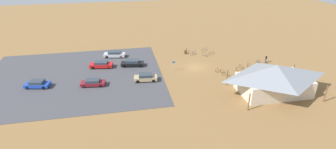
# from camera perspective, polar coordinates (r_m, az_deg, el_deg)

# --- Properties ---
(ground) EXTENTS (160.00, 160.00, 0.00)m
(ground) POSITION_cam_1_polar(r_m,az_deg,el_deg) (56.72, 5.90, 1.54)
(ground) COLOR olive
(ground) RESTS_ON ground
(parking_lot_asphalt) EXTENTS (34.44, 28.48, 0.05)m
(parking_lot_asphalt) POSITION_cam_1_polar(r_m,az_deg,el_deg) (55.37, -19.62, -0.50)
(parking_lot_asphalt) COLOR #424247
(parking_lot_asphalt) RESTS_ON ground
(bike_pavilion) EXTENTS (13.84, 9.10, 5.26)m
(bike_pavilion) POSITION_cam_1_polar(r_m,az_deg,el_deg) (48.86, 21.94, -0.61)
(bike_pavilion) COLOR beige
(bike_pavilion) RESTS_ON ground
(trash_bin) EXTENTS (0.60, 0.60, 0.90)m
(trash_bin) POSITION_cam_1_polar(r_m,az_deg,el_deg) (63.71, 3.74, 4.82)
(trash_bin) COLOR brown
(trash_bin) RESTS_ON ground
(lot_sign) EXTENTS (0.56, 0.08, 2.20)m
(lot_sign) POSITION_cam_1_polar(r_m,az_deg,el_deg) (54.33, 1.22, 2.19)
(lot_sign) COLOR #99999E
(lot_sign) RESTS_ON ground
(bicycle_yellow_lone_east) EXTENTS (1.57, 0.57, 0.75)m
(bicycle_yellow_lone_east) POSITION_cam_1_polar(r_m,az_deg,el_deg) (63.89, 9.25, 4.50)
(bicycle_yellow_lone_east) COLOR black
(bicycle_yellow_lone_east) RESTS_ON ground
(bicycle_teal_yard_right) EXTENTS (1.54, 0.94, 0.81)m
(bicycle_teal_yard_right) POSITION_cam_1_polar(r_m,az_deg,el_deg) (61.44, 18.67, 2.58)
(bicycle_teal_yard_right) COLOR black
(bicycle_teal_yard_right) RESTS_ON ground
(bicycle_red_near_porch) EXTENTS (1.47, 1.01, 0.82)m
(bicycle_red_near_porch) POSITION_cam_1_polar(r_m,az_deg,el_deg) (54.85, 11.00, 0.77)
(bicycle_red_near_porch) COLOR black
(bicycle_red_near_porch) RESTS_ON ground
(bicycle_black_mid_cluster) EXTENTS (0.58, 1.75, 0.89)m
(bicycle_black_mid_cluster) POSITION_cam_1_polar(r_m,az_deg,el_deg) (65.16, 4.00, 5.23)
(bicycle_black_mid_cluster) COLOR black
(bicycle_black_mid_cluster) RESTS_ON ground
(bicycle_orange_yard_left) EXTENTS (0.48, 1.84, 0.84)m
(bicycle_orange_yard_left) POSITION_cam_1_polar(r_m,az_deg,el_deg) (57.59, 15.43, 1.52)
(bicycle_orange_yard_left) COLOR black
(bicycle_orange_yard_left) RESTS_ON ground
(bicycle_blue_edge_north) EXTENTS (0.48, 1.84, 0.90)m
(bicycle_blue_edge_north) POSITION_cam_1_polar(r_m,az_deg,el_deg) (60.47, 20.50, 1.96)
(bicycle_blue_edge_north) COLOR black
(bicycle_blue_edge_north) RESTS_ON ground
(bicycle_white_lone_west) EXTENTS (1.66, 0.56, 0.82)m
(bicycle_white_lone_west) POSITION_cam_1_polar(r_m,az_deg,el_deg) (66.03, 7.84, 5.33)
(bicycle_white_lone_west) COLOR black
(bicycle_white_lone_west) RESTS_ON ground
(bicycle_silver_edge_south) EXTENTS (0.79, 1.55, 0.77)m
(bicycle_silver_edge_south) POSITION_cam_1_polar(r_m,az_deg,el_deg) (62.73, 7.95, 4.19)
(bicycle_silver_edge_south) COLOR black
(bicycle_silver_edge_south) RESTS_ON ground
(bicycle_green_near_sign) EXTENTS (1.22, 1.22, 0.85)m
(bicycle_green_near_sign) POSITION_cam_1_polar(r_m,az_deg,el_deg) (53.77, 12.33, 0.08)
(bicycle_green_near_sign) COLOR black
(bicycle_green_near_sign) RESTS_ON ground
(bicycle_purple_trailside) EXTENTS (1.55, 0.93, 0.87)m
(bicycle_purple_trailside) POSITION_cam_1_polar(r_m,az_deg,el_deg) (63.30, 5.43, 4.56)
(bicycle_purple_trailside) COLOR black
(bicycle_purple_trailside) RESTS_ON ground
(bicycle_yellow_front_row) EXTENTS (0.48, 1.69, 0.83)m
(bicycle_yellow_front_row) POSITION_cam_1_polar(r_m,az_deg,el_deg) (55.98, 14.62, 0.87)
(bicycle_yellow_front_row) COLOR black
(bicycle_yellow_front_row) RESTS_ON ground
(bicycle_teal_by_bin) EXTENTS (0.84, 1.44, 0.80)m
(bicycle_teal_by_bin) POSITION_cam_1_polar(r_m,az_deg,el_deg) (59.40, 16.73, 2.07)
(bicycle_teal_by_bin) COLOR black
(bicycle_teal_by_bin) RESTS_ON ground
(car_maroon_second_row) EXTENTS (4.56, 2.27, 1.26)m
(car_maroon_second_row) POSITION_cam_1_polar(r_m,az_deg,el_deg) (50.49, -15.80, -1.67)
(car_maroon_second_row) COLOR maroon
(car_maroon_second_row) RESTS_ON parking_lot_asphalt
(car_tan_mid_lot) EXTENTS (4.53, 2.31, 1.42)m
(car_tan_mid_lot) POSITION_cam_1_polar(r_m,az_deg,el_deg) (50.52, -4.83, -0.62)
(car_tan_mid_lot) COLOR tan
(car_tan_mid_lot) RESTS_ON parking_lot_asphalt
(car_blue_far_end) EXTENTS (4.60, 2.69, 1.34)m
(car_blue_far_end) POSITION_cam_1_polar(r_m,az_deg,el_deg) (53.54, -26.23, -1.82)
(car_blue_far_end) COLOR #1E42B2
(car_blue_far_end) RESTS_ON parking_lot_asphalt
(car_black_front_row) EXTENTS (5.02, 2.59, 1.40)m
(car_black_front_row) POSITION_cam_1_polar(r_m,az_deg,el_deg) (57.18, -7.64, 2.46)
(car_black_front_row) COLOR black
(car_black_front_row) RESTS_ON parking_lot_asphalt
(car_red_inner_stall) EXTENTS (4.91, 2.53, 1.36)m
(car_red_inner_stall) POSITION_cam_1_polar(r_m,az_deg,el_deg) (57.70, -14.12, 2.10)
(car_red_inner_stall) COLOR red
(car_red_inner_stall) RESTS_ON parking_lot_asphalt
(car_silver_aisle_side) EXTENTS (5.05, 2.68, 1.40)m
(car_silver_aisle_side) POSITION_cam_1_polar(r_m,az_deg,el_deg) (62.66, -11.41, 4.29)
(car_silver_aisle_side) COLOR #BCBCC1
(car_silver_aisle_side) RESTS_ON parking_lot_asphalt
(visitor_crossing_yard) EXTENTS (0.37, 0.40, 1.79)m
(visitor_crossing_yard) POSITION_cam_1_polar(r_m,az_deg,el_deg) (62.27, 20.30, 3.21)
(visitor_crossing_yard) COLOR #2D3347
(visitor_crossing_yard) RESTS_ON ground
(visitor_by_pavilion) EXTENTS (0.40, 0.36, 1.73)m
(visitor_by_pavilion) POSITION_cam_1_polar(r_m,az_deg,el_deg) (57.61, 23.10, 0.89)
(visitor_by_pavilion) COLOR #2D3347
(visitor_by_pavilion) RESTS_ON ground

